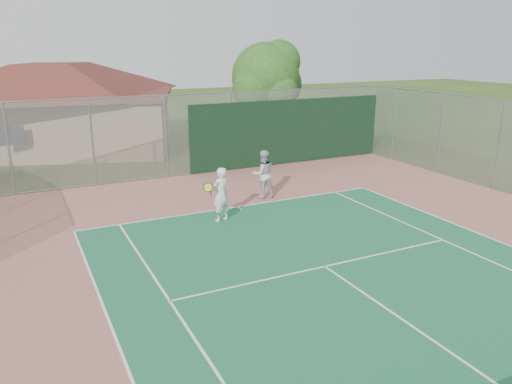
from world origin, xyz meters
The scene contains 6 objects.
back_fence centered at (2.11, 16.98, 1.67)m, with size 20.08×0.11×3.53m.
side_fence_right centered at (10.00, 12.50, 1.75)m, with size 0.08×9.00×3.50m.
clubhouse centered at (-4.51, 25.50, 2.76)m, with size 14.63×12.00×5.44m.
tree centered at (5.28, 19.86, 3.79)m, with size 4.13×3.91×5.76m.
player_white_front centered at (-1.06, 10.82, 0.89)m, with size 1.08×0.71×1.77m.
player_grey_back centered at (1.33, 12.55, 0.89)m, with size 0.92×0.75×1.78m.
Camera 1 is at (-6.77, -3.37, 5.50)m, focal length 35.00 mm.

